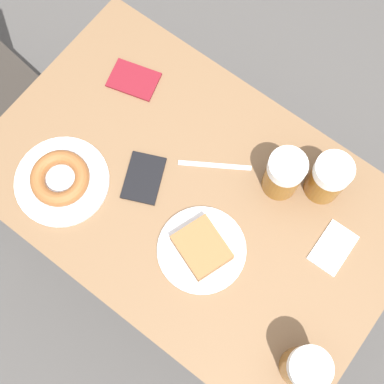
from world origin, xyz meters
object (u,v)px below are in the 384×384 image
Objects in this scene: napkin_folded at (333,248)px; beer_mug_left at (305,368)px; beer_mug_right at (328,178)px; plate_with_cake at (202,249)px; fork at (216,166)px; beer_mug_center at (284,174)px; passport_near_edge at (144,178)px; passport_far_edge at (134,80)px; plate_with_donut at (61,179)px.

beer_mug_left is at bearing -162.91° from napkin_folded.
napkin_folded is (-0.11, -0.11, -0.07)m from beer_mug_right.
plate_with_cake reaches higher than napkin_folded.
beer_mug_left reaches higher than fork.
beer_mug_center is 0.94× the size of passport_near_edge.
plate_with_cake reaches higher than passport_far_edge.
napkin_folded is (0.28, 0.08, -0.07)m from beer_mug_left.
beer_mug_center is 0.98× the size of passport_far_edge.
plate_with_cake is at bearing 76.15° from beer_mug_left.
fork is at bearing 27.29° from plate_with_cake.
beer_mug_center is (0.32, -0.43, 0.05)m from plate_with_donut.
passport_near_edge is (-0.14, 0.47, 0.00)m from napkin_folded.
plate_with_cake is 0.90× the size of plate_with_donut.
passport_near_edge is at bearing 137.01° from fork.
plate_with_cake is 1.47× the size of passport_far_edge.
beer_mug_left reaches higher than napkin_folded.
passport_far_edge is at bearing 6.38° from plate_with_donut.
plate_with_cake reaches higher than fork.
beer_mug_center is 0.18m from fork.
plate_with_cake reaches higher than plate_with_donut.
beer_mug_center reaches higher than passport_far_edge.
fork is at bearing -46.83° from plate_with_donut.
plate_with_cake is 0.49m from passport_far_edge.
passport_near_edge is (0.14, 0.56, -0.07)m from beer_mug_left.
passport_near_edge is at bearing 123.99° from beer_mug_right.
fork is (0.19, 0.10, -0.02)m from plate_with_cake.
plate_with_cake reaches higher than passport_near_edge.
beer_mug_center and beer_mug_right have the same top height.
passport_far_edge is (0.34, 0.75, -0.07)m from beer_mug_left.
passport_near_edge is at bearing 106.05° from napkin_folded.
plate_with_donut is 0.33m from passport_far_edge.
beer_mug_center is 0.47m from passport_far_edge.
plate_with_cake is 1.32× the size of fork.
fork is at bearing 115.08° from beer_mug_right.
beer_mug_left is at bearing -104.16° from passport_near_edge.
beer_mug_right is 0.56m from passport_far_edge.
plate_with_donut is at bearing 126.56° from beer_mug_center.
napkin_folded is 0.67m from passport_far_edge.
passport_near_edge is at bearing 75.39° from plate_with_cake.
plate_with_cake is 1.51× the size of beer_mug_left.
passport_far_edge is at bearing 78.48° from fork.
plate_with_donut is (-0.07, 0.38, 0.00)m from plate_with_cake.
beer_mug_left is (-0.01, -0.71, 0.05)m from plate_with_donut.
passport_near_edge is 1.04× the size of passport_far_edge.
beer_mug_center is 0.21m from napkin_folded.
beer_mug_right is 1.18× the size of napkin_folded.
plate_with_donut is 1.97× the size of napkin_folded.
beer_mug_left is at bearing -114.35° from passport_far_edge.
beer_mug_center is 0.34m from passport_near_edge.
plate_with_donut is 1.62× the size of passport_far_edge.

